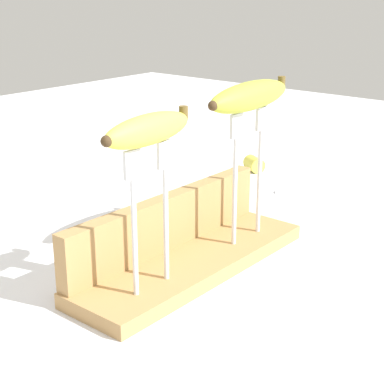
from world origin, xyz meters
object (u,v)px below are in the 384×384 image
Objects in this scene: fork_stand_left at (150,205)px; fork_fallen_near at (262,190)px; banana_raised_right at (250,96)px; banana_chunk_near at (254,164)px; fork_stand_right at (248,164)px; banana_raised_left at (148,129)px.

fork_fallen_near is at bearing 16.52° from fork_stand_left.
banana_chunk_near is at bearing 32.76° from banana_raised_right.
banana_raised_right is at bearing -177.11° from fork_stand_right.
banana_chunk_near is at bearing 32.76° from fork_stand_right.
fork_stand_right is at bearing 0.00° from fork_stand_left.
banana_raised_left is 0.55m from fork_fallen_near.
fork_fallen_near is (0.26, 0.14, -0.14)m from fork_stand_right.
fork_stand_right is 1.01× the size of banana_raised_right.
fork_stand_right is 0.46m from banana_chunk_near.
fork_stand_left reaches higher than banana_chunk_near.
banana_raised_left is (-0.00, -0.00, 0.10)m from fork_stand_left.
fork_stand_left is at bearing -157.96° from banana_chunk_near.
fork_fallen_near is at bearing 28.68° from fork_stand_right.
banana_raised_left is at bearing -180.00° from banana_raised_right.
fork_stand_right reaches higher than fork_stand_left.
banana_chunk_near is (0.59, 0.24, -0.22)m from banana_raised_left.
banana_raised_left is at bearing -163.48° from fork_fallen_near.
banana_raised_left is at bearing -180.00° from fork_stand_right.
fork_fallen_near is (0.48, 0.14, -0.13)m from fork_stand_left.
banana_chunk_near is (0.59, 0.24, -0.12)m from fork_stand_left.
banana_chunk_near is (0.37, 0.24, -0.13)m from fork_stand_right.
fork_stand_right is at bearing 0.00° from banana_raised_left.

